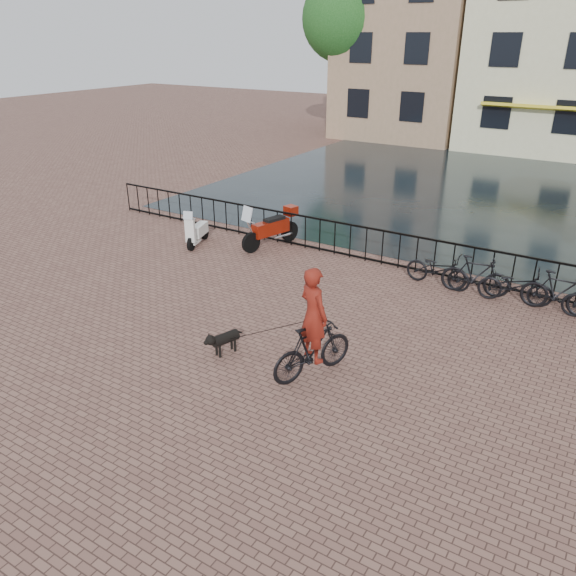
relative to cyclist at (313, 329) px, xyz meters
The scene contains 14 objects.
ground 2.56m from the cyclist, 118.39° to the right, with size 100.00×100.00×0.00m, color brown.
canal_water 15.30m from the cyclist, 94.22° to the left, with size 20.00×20.00×0.00m, color black.
railing 6.05m from the cyclist, 100.74° to the left, with size 20.00×0.05×1.02m.
canal_house_left 29.72m from the cyclist, 107.16° to the left, with size 7.50×9.00×12.80m.
canal_house_mid 28.36m from the cyclist, 91.28° to the left, with size 8.00×9.50×11.80m.
tree_far_left 28.30m from the cyclist, 115.94° to the left, with size 5.04×5.04×9.27m.
cyclist is the anchor object (origin of this frame).
dog 2.04m from the cyclist, behind, with size 0.51×0.86×0.55m.
motorcycle 7.16m from the cyclist, 129.85° to the left, with size 1.02×2.10×1.46m.
scooter 7.95m from the cyclist, 145.98° to the left, with size 0.77×1.41×1.26m.
parked_bike_0 5.39m from the cyclist, 82.75° to the left, with size 0.60×1.72×0.90m, color black.
parked_bike_1 5.59m from the cyclist, 73.00° to the left, with size 0.47×1.66×1.00m, color black.
parked_bike_2 5.94m from the cyclist, 64.16° to the left, with size 0.60×1.72×0.90m, color black.
parked_bike_3 6.40m from the cyclist, 56.47° to the left, with size 0.47×1.66×1.00m, color black.
Camera 1 is at (5.54, -5.90, 5.99)m, focal length 35.00 mm.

